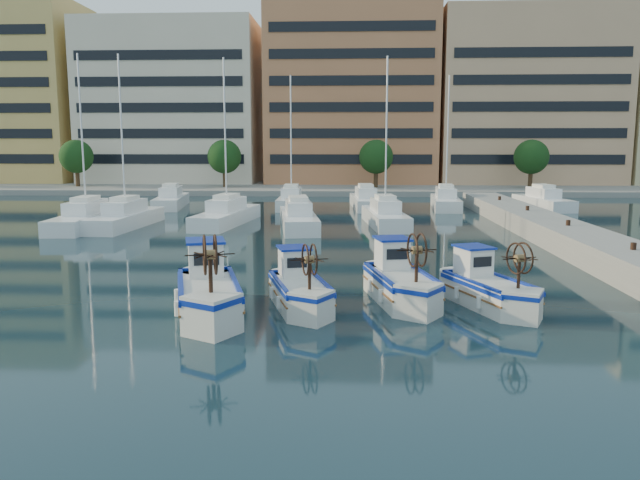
# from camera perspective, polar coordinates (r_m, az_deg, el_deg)

# --- Properties ---
(ground) EXTENTS (300.00, 300.00, 0.00)m
(ground) POSITION_cam_1_polar(r_m,az_deg,el_deg) (21.36, -0.07, -6.46)
(ground) COLOR #172E3C
(ground) RESTS_ON ground
(quay) EXTENTS (3.00, 60.00, 1.20)m
(quay) POSITION_cam_1_polar(r_m,az_deg,el_deg) (31.39, 25.18, -1.28)
(quay) COLOR gray
(quay) RESTS_ON ground
(waterfront) EXTENTS (180.00, 40.00, 25.60)m
(waterfront) POSITION_cam_1_polar(r_m,az_deg,el_deg) (86.20, 8.46, 12.27)
(waterfront) COLOR gray
(waterfront) RESTS_ON ground
(yacht_marina) EXTENTS (38.00, 24.06, 11.50)m
(yacht_marina) POSITION_cam_1_polar(r_m,az_deg,el_deg) (48.89, -2.06, 2.75)
(yacht_marina) COLOR white
(yacht_marina) RESTS_ON ground
(fishing_boat_a) EXTENTS (3.10, 4.90, 2.97)m
(fishing_boat_a) POSITION_cam_1_polar(r_m,az_deg,el_deg) (21.10, -10.21, -4.51)
(fishing_boat_a) COLOR silver
(fishing_boat_a) RESTS_ON ground
(fishing_boat_b) EXTENTS (2.62, 4.12, 2.50)m
(fishing_boat_b) POSITION_cam_1_polar(r_m,az_deg,el_deg) (21.69, -1.93, -4.36)
(fishing_boat_b) COLOR silver
(fishing_boat_b) RESTS_ON ground
(fishing_boat_c) EXTENTS (2.63, 4.54, 2.75)m
(fishing_boat_c) POSITION_cam_1_polar(r_m,az_deg,el_deg) (22.65, 7.29, -3.69)
(fishing_boat_c) COLOR silver
(fishing_boat_c) RESTS_ON ground
(fishing_boat_d) EXTENTS (2.93, 4.19, 2.52)m
(fishing_boat_d) POSITION_cam_1_polar(r_m,az_deg,el_deg) (22.53, 15.05, -4.14)
(fishing_boat_d) COLOR silver
(fishing_boat_d) RESTS_ON ground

